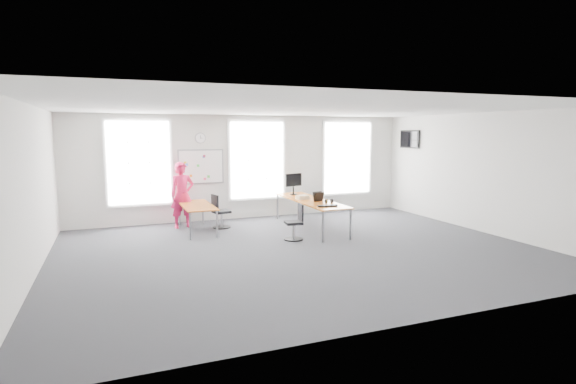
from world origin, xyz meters
name	(u,v)px	position (x,y,z in m)	size (l,w,h in m)	color
floor	(300,250)	(0.00, 0.00, 0.00)	(10.00, 10.00, 0.00)	#242429
ceiling	(301,108)	(0.00, 0.00, 3.00)	(10.00, 10.00, 0.00)	white
wall_back	(247,167)	(0.00, 4.00, 1.50)	(10.00, 10.00, 0.00)	silver
wall_front	(423,211)	(0.00, -4.00, 1.50)	(10.00, 10.00, 0.00)	silver
wall_left	(30,192)	(-5.00, 0.00, 1.50)	(10.00, 10.00, 0.00)	silver
wall_right	(484,173)	(5.00, 0.00, 1.50)	(10.00, 10.00, 0.00)	silver
window_left	(139,163)	(-3.00, 3.97, 1.70)	(1.60, 0.06, 2.20)	silver
window_mid	(257,160)	(0.30, 3.97, 1.70)	(1.60, 0.06, 2.20)	silver
window_right	(347,158)	(3.30, 3.97, 1.70)	(1.60, 0.06, 2.20)	silver
desk_right	(310,202)	(1.10, 1.93, 0.71)	(0.84, 3.13, 0.76)	orange
desk_left	(197,207)	(-1.72, 2.66, 0.63)	(0.75, 1.88, 0.69)	orange
chair_right	(296,224)	(0.27, 0.92, 0.37)	(0.45, 0.45, 0.85)	black
chair_left	(220,213)	(-1.10, 2.86, 0.39)	(0.48, 0.48, 0.89)	black
person	(182,195)	(-1.99, 3.28, 0.87)	(0.63, 0.42, 1.74)	#C21748
whiteboard	(201,167)	(-1.35, 3.97, 1.55)	(1.20, 0.03, 0.90)	white
wall_clock	(200,138)	(-1.35, 3.97, 2.35)	(0.30, 0.30, 0.04)	gray
tv	(410,139)	(4.95, 3.00, 2.30)	(0.06, 0.90, 0.55)	black
keyboard	(327,206)	(1.03, 0.80, 0.77)	(0.46, 0.16, 0.02)	black
mouse	(336,205)	(1.26, 0.78, 0.79)	(0.08, 0.12, 0.05)	black
lens_cap	(332,205)	(1.26, 0.97, 0.77)	(0.07, 0.07, 0.01)	black
headphones	(329,201)	(1.29, 1.24, 0.82)	(0.20, 0.11, 0.12)	black
laptop_sleeve	(318,197)	(1.18, 1.60, 0.88)	(0.31, 0.25, 0.25)	black
paper_stack	(302,197)	(0.95, 2.10, 0.81)	(0.30, 0.22, 0.10)	beige
monitor	(294,182)	(1.06, 2.98, 1.12)	(0.53, 0.22, 0.60)	black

